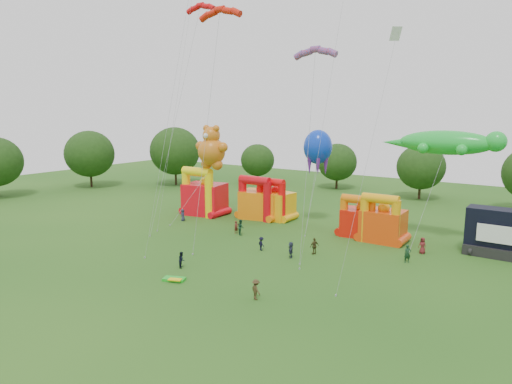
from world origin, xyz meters
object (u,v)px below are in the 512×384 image
Objects in this scene: gecko_kite at (436,173)px; spectator_0 at (183,215)px; bouncy_castle_2 at (275,203)px; spectator_4 at (314,246)px; bouncy_castle_0 at (204,196)px; octopus_kite at (314,178)px; stage_trailer at (507,234)px; teddy_bear_kite at (201,174)px.

spectator_0 is (-31.93, -7.70, -7.56)m from gecko_kite.
spectator_4 is (12.18, -11.56, -1.40)m from bouncy_castle_2.
bouncy_castle_0 is 0.53× the size of gecko_kite.
gecko_kite is 15.19m from octopus_kite.
bouncy_castle_2 is at bearing 178.56° from gecko_kite.
stage_trailer is 4.42× the size of spectator_4.
spectator_0 is (-39.62, -7.21, -1.64)m from stage_trailer.
spectator_0 is at bearing -156.96° from octopus_kite.
stage_trailer is (39.92, 2.34, -0.24)m from bouncy_castle_0.
stage_trailer reaches higher than spectator_4.
spectator_4 is at bearing 9.75° from spectator_0.
stage_trailer is 38.43m from teddy_bear_kite.
teddy_bear_kite is (2.07, -2.87, 3.87)m from bouncy_castle_0.
spectator_4 is (5.50, -10.49, -5.71)m from octopus_kite.
spectator_4 is (-17.26, -10.53, -1.57)m from stage_trailer.
teddy_bear_kite reaches higher than bouncy_castle_0.
teddy_bear_kite reaches higher than spectator_0.
bouncy_castle_0 is at bearing -172.36° from octopus_kite.
gecko_kite is (32.23, 2.83, 5.68)m from bouncy_castle_0.
spectator_0 is at bearing -169.68° from stage_trailer.
spectator_4 is at bearing -14.49° from teddy_bear_kite.
bouncy_castle_2 is 29.46m from stage_trailer.
gecko_kite is 1.06× the size of octopus_kite.
gecko_kite reaches higher than spectator_4.
octopus_kite reaches higher than spectator_0.
octopus_kite reaches higher than bouncy_castle_2.
bouncy_castle_2 reaches higher than stage_trailer.
gecko_kite is at bearing 31.74° from spectator_0.
spectator_4 is (20.60, -5.32, -5.69)m from teddy_bear_kite.
bouncy_castle_2 is 0.47× the size of octopus_kite.
octopus_kite reaches higher than bouncy_castle_0.
bouncy_castle_0 is 32.85m from gecko_kite.
bouncy_castle_2 reaches higher than spectator_0.
octopus_kite is at bearing -178.01° from gecko_kite.
bouncy_castle_2 is 3.31× the size of spectator_4.
teddy_bear_kite reaches higher than spectator_4.
spectator_4 is at bearing -130.97° from gecko_kite.
bouncy_castle_2 is at bearing -104.08° from spectator_4.
bouncy_castle_0 is at bearing 111.68° from spectator_0.
bouncy_castle_0 is at bearing -174.99° from gecko_kite.
spectator_0 is (0.30, -4.87, -1.88)m from bouncy_castle_0.
stage_trailer is (29.44, -1.03, 0.17)m from bouncy_castle_2.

